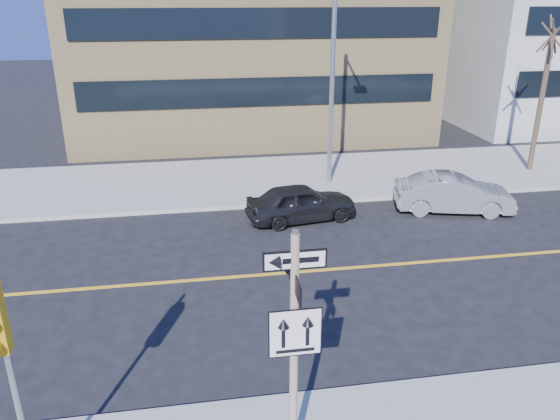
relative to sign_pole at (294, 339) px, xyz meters
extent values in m
plane|color=black|center=(0.00, 2.51, -2.44)|extent=(120.00, 120.00, 0.00)
cylinder|color=silver|center=(0.00, 0.01, -0.29)|extent=(0.13, 0.13, 4.00)
cylinder|color=gray|center=(0.00, 0.01, 1.74)|extent=(0.10, 0.10, 0.06)
cube|color=black|center=(0.00, 0.01, 1.31)|extent=(0.92, 0.03, 0.30)
cube|color=black|center=(0.00, 0.01, 0.96)|extent=(0.03, 0.92, 0.30)
cube|color=white|center=(0.00, -0.07, 0.16)|extent=(0.80, 0.03, 0.80)
cylinder|color=gray|center=(-4.00, 0.01, -0.29)|extent=(0.09, 0.09, 4.00)
imported|color=black|center=(2.20, 10.20, -1.80)|extent=(2.06, 3.91, 1.27)
imported|color=gray|center=(7.65, 10.09, -1.77)|extent=(2.34, 4.27, 1.33)
cylinder|color=gray|center=(4.00, 13.51, 1.71)|extent=(0.18, 0.18, 8.00)
cylinder|color=#3C3023|center=(13.00, 13.81, 0.61)|extent=(0.22, 0.22, 5.80)
camera|label=1|loc=(-1.32, -6.69, 4.79)|focal=35.00mm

